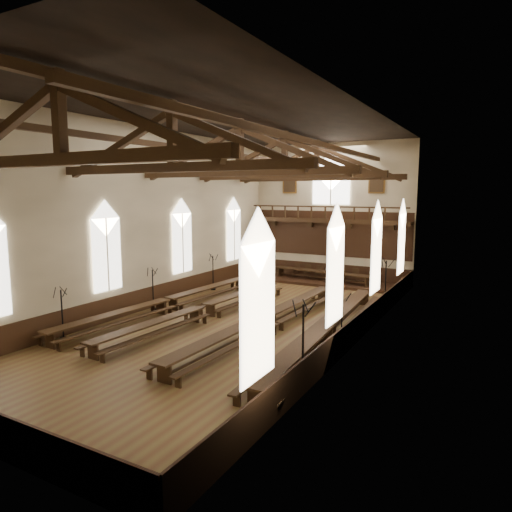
{
  "coord_description": "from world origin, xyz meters",
  "views": [
    {
      "loc": [
        11.35,
        -19.01,
        6.46
      ],
      "look_at": [
        0.06,
        1.5,
        3.18
      ],
      "focal_mm": 32.0,
      "sensor_mm": 36.0,
      "label": 1
    }
  ],
  "objects": [
    {
      "name": "ground",
      "position": [
        0.0,
        0.0,
        0.0
      ],
      "size": [
        26.0,
        26.0,
        0.0
      ],
      "primitive_type": "plane",
      "color": "brown",
      "rests_on": "ground"
    },
    {
      "name": "candelabrum_left_mid",
      "position": [
        -5.55,
        -0.14,
        0.72
      ],
      "size": [
        0.67,
        0.72,
        2.36
      ],
      "color": "black",
      "rests_on": "ground"
    },
    {
      "name": "refectory_row_b",
      "position": [
        -2.01,
        -0.39,
        0.53
      ],
      "size": [
        1.87,
        14.27,
        0.73
      ],
      "color": "#332410",
      "rests_on": "ground"
    },
    {
      "name": "high_chairs",
      "position": [
        -0.04,
        12.13,
        0.7
      ],
      "size": [
        4.92,
        0.43,
        0.93
      ],
      "color": "#332410",
      "rests_on": "dais"
    },
    {
      "name": "side_windows",
      "position": [
        -0.0,
        -0.0,
        3.74
      ],
      "size": [
        11.85,
        19.8,
        4.5
      ],
      "color": "white",
      "rests_on": "room_walls"
    },
    {
      "name": "candelabrum_left_near",
      "position": [
        -5.55,
        -6.04,
        0.72
      ],
      "size": [
        0.64,
        0.73,
        2.36
      ],
      "color": "black",
      "rests_on": "ground"
    },
    {
      "name": "minstrels_gallery",
      "position": [
        0.0,
        12.66,
        3.91
      ],
      "size": [
        11.8,
        1.24,
        3.7
      ],
      "color": "#332410",
      "rests_on": "room_walls"
    },
    {
      "name": "portraits",
      "position": [
        0.0,
        12.9,
        7.1
      ],
      "size": [
        7.75,
        0.09,
        1.45
      ],
      "color": "brown",
      "rests_on": "room_walls"
    },
    {
      "name": "room_walls",
      "position": [
        0.0,
        0.0,
        6.46
      ],
      "size": [
        26.0,
        26.0,
        26.0
      ],
      "color": "beige",
      "rests_on": "ground"
    },
    {
      "name": "high_table",
      "position": [
        -0.04,
        11.4,
        0.78
      ],
      "size": [
        7.48,
        1.64,
        0.7
      ],
      "color": "#332410",
      "rests_on": "dais"
    },
    {
      "name": "candelabrum_right_near",
      "position": [
        5.55,
        -5.16,
        0.88
      ],
      "size": [
        0.87,
        0.84,
        2.89
      ],
      "color": "black",
      "rests_on": "ground"
    },
    {
      "name": "refectory_row_d",
      "position": [
        4.76,
        -0.6,
        0.59
      ],
      "size": [
        2.09,
        15.08,
        0.81
      ],
      "color": "#332410",
      "rests_on": "ground"
    },
    {
      "name": "candelabrum_right_mid",
      "position": [
        5.55,
        -1.01,
        0.71
      ],
      "size": [
        0.71,
        0.66,
        2.35
      ],
      "color": "black",
      "rests_on": "ground"
    },
    {
      "name": "dais",
      "position": [
        -0.04,
        11.4,
        0.09
      ],
      "size": [
        11.4,
        2.8,
        0.19
      ],
      "primitive_type": "cube",
      "color": "#372010",
      "rests_on": "ground"
    },
    {
      "name": "candelabrum_left_far",
      "position": [
        -5.55,
        5.76,
        0.74
      ],
      "size": [
        0.73,
        0.7,
        2.43
      ],
      "color": "black",
      "rests_on": "ground"
    },
    {
      "name": "refectory_row_c",
      "position": [
        1.72,
        -0.56,
        0.57
      ],
      "size": [
        1.83,
        14.74,
        0.78
      ],
      "color": "#332410",
      "rests_on": "ground"
    },
    {
      "name": "candelabrum_right_far",
      "position": [
        5.55,
        6.78,
        0.85
      ],
      "size": [
        0.76,
        0.86,
        2.8
      ],
      "color": "black",
      "rests_on": "ground"
    },
    {
      "name": "end_window",
      "position": [
        0.0,
        12.9,
        7.22
      ],
      "size": [
        2.8,
        0.12,
        3.8
      ],
      "color": "white",
      "rests_on": "room_walls"
    },
    {
      "name": "wainscot_band",
      "position": [
        0.0,
        0.0,
        0.6
      ],
      "size": [
        12.0,
        26.0,
        1.2
      ],
      "color": "#372010",
      "rests_on": "ground"
    },
    {
      "name": "roof_trusses",
      "position": [
        0.0,
        -0.0,
        8.22
      ],
      "size": [
        11.7,
        25.7,
        2.8
      ],
      "color": "#332410",
      "rests_on": "room_walls"
    },
    {
      "name": "refectory_row_a",
      "position": [
        -4.52,
        -0.19,
        0.56
      ],
      "size": [
        2.03,
        14.65,
        0.77
      ],
      "color": "#332410",
      "rests_on": "ground"
    }
  ]
}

